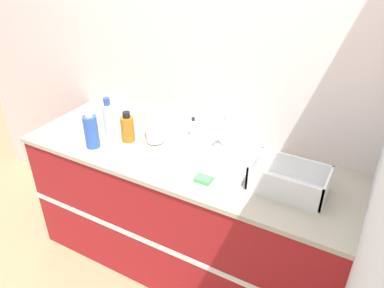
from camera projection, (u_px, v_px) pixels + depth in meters
wall_back at (212, 80)px, 2.39m from camera, size 4.50×0.06×2.60m
counter_cabinet at (185, 213)px, 2.54m from camera, size 2.13×0.69×0.93m
sink at (214, 158)px, 2.25m from camera, size 0.48×0.34×0.26m
paper_towel_roll at (155, 126)px, 2.39m from camera, size 0.12×0.12×0.23m
dish_rack at (288, 182)px, 1.98m from camera, size 0.40×0.24×0.15m
bottle_blue at (91, 131)px, 2.34m from camera, size 0.09×0.09×0.26m
bottle_clear at (109, 119)px, 2.46m from camera, size 0.07×0.07×0.27m
bottle_amber at (128, 128)px, 2.42m from camera, size 0.09×0.09×0.21m
soap_dispenser at (193, 128)px, 2.48m from camera, size 0.05×0.05×0.14m
sponge at (203, 180)px, 2.07m from camera, size 0.09×0.06×0.02m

